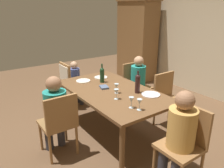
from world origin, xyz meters
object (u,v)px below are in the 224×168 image
Objects in this scene: chair_near at (59,121)px; person_woman_host at (139,79)px; chair_right_end at (185,140)px; chair_far_left at (135,83)px; person_child_small at (76,79)px; wine_glass_near_right at (116,92)px; person_man_guest at (180,133)px; wine_bottle_dark_red at (102,74)px; dining_table at (112,94)px; wine_glass_far at (116,86)px; dinner_plate_host at (151,94)px; armoire_cabinet at (137,40)px; person_man_bearded at (55,110)px; wine_glass_near_left at (139,102)px; dinner_plate_guest_right at (101,77)px; chair_left_end at (69,79)px; handbag at (187,129)px; chair_far_right at (168,96)px; wine_glass_centre at (131,100)px; dinner_plate_guest_left at (83,81)px.

chair_near is 0.85× the size of person_woman_host.
chair_far_left is at bearing -24.34° from chair_right_end.
person_child_small is 1.68m from wine_glass_near_right.
person_man_guest is (1.84, -0.95, 0.13)m from chair_far_left.
dining_table is at bearing -11.01° from wine_bottle_dark_red.
wine_bottle_dark_red is at bearing 170.00° from wine_glass_far.
chair_far_left is at bearing 150.51° from dinner_plate_host.
armoire_cabinet is 3.21m from dinner_plate_host.
person_man_bearded is (-0.03, -0.92, -0.01)m from dining_table.
person_man_guest reaches higher than wine_glass_near_right.
wine_glass_near_left is 0.63× the size of dinner_plate_guest_right.
armoire_cabinet is at bearing 106.61° from chair_left_end.
dinner_plate_host is (0.49, 0.35, 0.08)m from dining_table.
wine_bottle_dark_red is 2.18× the size of wine_glass_near_left.
person_man_bearded is at bearing -112.13° from dinner_plate_host.
person_man_bearded is (0.49, -1.84, 0.12)m from chair_far_left.
person_man_bearded reaches higher than wine_bottle_dark_red.
armoire_cabinet reaches higher than wine_glass_far.
handbag is at bearing 23.07° from person_child_small.
armoire_cabinet is 3.29m from handbag.
handbag is at bearing 90.00° from chair_far_right.
armoire_cabinet is at bearing 137.81° from wine_glass_centre.
person_man_bearded is 1.61m from person_child_small.
dinner_plate_guest_left is at bearing 3.97° from person_man_guest.
wine_glass_far is at bearing -10.00° from wine_bottle_dark_red.
dining_table is at bearing -130.16° from handbag.
chair_right_end is at bearing 1.36° from person_child_small.
wine_glass_near_left is (0.79, 0.80, 0.19)m from person_man_bearded.
chair_near is 1.07m from dinner_plate_guest_left.
chair_far_left is 3.77× the size of dinner_plate_guest_left.
chair_far_left is at bearing 180.00° from handbag.
person_man_bearded reaches higher than person_child_small.
person_child_small is at bearing -42.25° from chair_far_left.
chair_near and chair_left_end have the same top height.
dining_table is 7.76× the size of dinner_plate_guest_left.
wine_glass_near_left is at bearing -9.08° from dining_table.
wine_bottle_dark_red reaches higher than dining_table.
wine_glass_centre is at bearing -5.42° from person_child_small.
wine_glass_near_right is 1.00× the size of wine_glass_far.
chair_right_end is at bearing 0.28° from wine_bottle_dark_red.
person_man_bearded is 1.28m from dinner_plate_guest_right.
dinner_plate_guest_left is (-1.13, -0.51, 0.00)m from dinner_plate_host.
wine_glass_near_right is at bearing -6.15° from person_child_small.
dinner_plate_guest_right is (-1.12, -0.15, 0.00)m from dinner_plate_host.
chair_far_right reaches higher than dining_table.
person_man_bearded is 1.04m from wine_glass_centre.
person_man_bearded reaches higher than handbag.
chair_far_right is 1.37m from person_man_guest.
person_child_small is at bearing 178.38° from wine_glass_far.
armoire_cabinet reaches higher than wine_glass_near_left.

